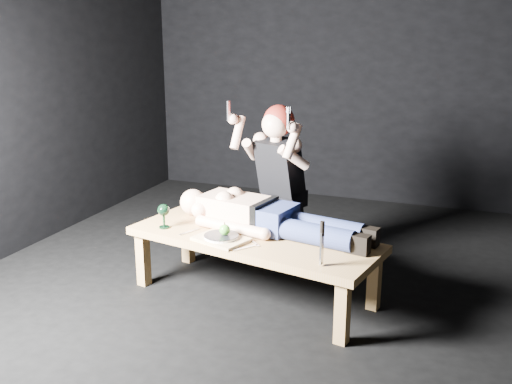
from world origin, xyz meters
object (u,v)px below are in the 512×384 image
goblet (164,216)px  kneeling_woman (286,183)px  table (253,266)px  lying_man (271,214)px  serving_tray (221,239)px  carving_knife (322,244)px

goblet → kneeling_woman: bearing=48.1°
table → kneeling_woman: kneeling_woman is taller
lying_man → serving_tray: 0.41m
kneeling_woman → goblet: bearing=-110.7°
goblet → carving_knife: bearing=-12.5°
lying_man → goblet: lying_man is taller
table → carving_knife: (0.57, -0.34, 0.36)m
goblet → table: bearing=6.1°
table → lying_man: bearing=71.5°
lying_man → carving_knife: bearing=-33.6°
goblet → carving_knife: 1.25m
table → serving_tray: size_ratio=5.07×
table → kneeling_woman: bearing=99.8°
kneeling_woman → carving_knife: bearing=-40.4°
lying_man → serving_tray: (-0.25, -0.30, -0.12)m
table → serving_tray: (-0.17, -0.16, 0.24)m
carving_knife → kneeling_woman: bearing=129.5°
kneeling_woman → serving_tray: kneeling_woman is taller
kneeling_woman → carving_knife: size_ratio=4.70×
lying_man → kneeling_woman: kneeling_woman is taller
serving_tray → kneeling_woman: bearing=77.6°
serving_tray → carving_knife: 0.77m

